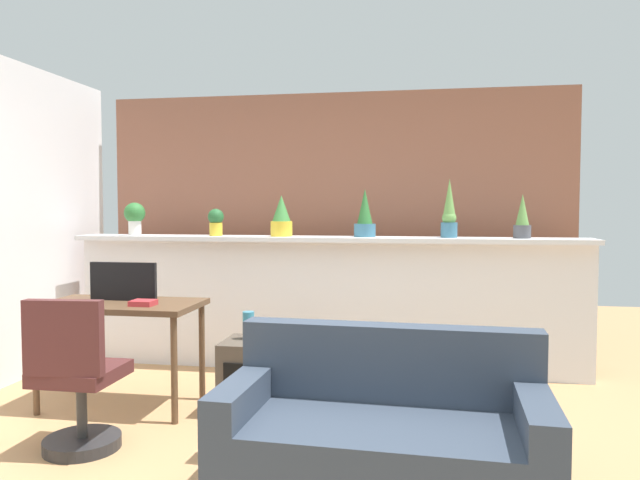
% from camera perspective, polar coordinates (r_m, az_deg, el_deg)
% --- Properties ---
extents(ground_plane, '(12.00, 12.00, 0.00)m').
position_cam_1_polar(ground_plane, '(3.49, -5.24, -20.82)').
color(ground_plane, tan).
extents(divider_wall, '(4.42, 0.16, 1.13)m').
position_cam_1_polar(divider_wall, '(5.22, 0.41, -6.29)').
color(divider_wall, silver).
rests_on(divider_wall, ground).
extents(plant_shelf, '(4.42, 0.38, 0.04)m').
position_cam_1_polar(plant_shelf, '(5.12, 0.34, 0.09)').
color(plant_shelf, silver).
rests_on(plant_shelf, divider_wall).
extents(brick_wall_behind, '(4.42, 0.10, 2.50)m').
position_cam_1_polar(brick_wall_behind, '(5.75, 1.37, 1.46)').
color(brick_wall_behind, '#935B47').
rests_on(brick_wall_behind, ground).
extents(potted_plant_0, '(0.19, 0.19, 0.30)m').
position_cam_1_polar(potted_plant_0, '(5.66, -17.25, 2.20)').
color(potted_plant_0, silver).
rests_on(potted_plant_0, plant_shelf).
extents(potted_plant_1, '(0.14, 0.14, 0.24)m').
position_cam_1_polar(potted_plant_1, '(5.34, -9.90, 1.78)').
color(potted_plant_1, gold).
rests_on(potted_plant_1, plant_shelf).
extents(potted_plant_2, '(0.19, 0.19, 0.36)m').
position_cam_1_polar(potted_plant_2, '(5.19, -3.70, 2.16)').
color(potted_plant_2, gold).
rests_on(potted_plant_2, plant_shelf).
extents(potted_plant_3, '(0.18, 0.18, 0.41)m').
position_cam_1_polar(potted_plant_3, '(5.10, 4.30, 2.24)').
color(potted_plant_3, '#386B84').
rests_on(potted_plant_3, plant_shelf).
extents(potted_plant_4, '(0.14, 0.14, 0.49)m').
position_cam_1_polar(potted_plant_4, '(5.08, 12.22, 2.54)').
color(potted_plant_4, '#386B84').
rests_on(potted_plant_4, plant_shelf).
extents(potted_plant_5, '(0.14, 0.14, 0.36)m').
position_cam_1_polar(potted_plant_5, '(5.13, 18.73, 1.92)').
color(potted_plant_5, '#4C4C51').
rests_on(potted_plant_5, plant_shelf).
extents(desk, '(1.10, 0.60, 0.75)m').
position_cam_1_polar(desk, '(4.47, -18.43, -6.71)').
color(desk, brown).
rests_on(desk, ground).
extents(tv_monitor, '(0.50, 0.04, 0.27)m').
position_cam_1_polar(tv_monitor, '(4.52, -18.24, -3.76)').
color(tv_monitor, black).
rests_on(tv_monitor, desk).
extents(office_chair, '(0.46, 0.46, 0.91)m').
position_cam_1_polar(office_chair, '(3.80, -22.20, -12.80)').
color(office_chair, '#262628').
rests_on(office_chair, ground).
extents(side_cube_shelf, '(0.40, 0.41, 0.50)m').
position_cam_1_polar(side_cube_shelf, '(4.26, -6.47, -12.79)').
color(side_cube_shelf, '#4C4238').
rests_on(side_cube_shelf, ground).
extents(vase_on_shelf, '(0.08, 0.08, 0.19)m').
position_cam_1_polar(vase_on_shelf, '(4.23, -6.84, -8.08)').
color(vase_on_shelf, teal).
rests_on(vase_on_shelf, side_cube_shelf).
extents(book_on_desk, '(0.16, 0.14, 0.04)m').
position_cam_1_polar(book_on_desk, '(4.26, -16.51, -5.77)').
color(book_on_desk, '#B22D33').
rests_on(book_on_desk, desk).
extents(couch, '(1.59, 0.83, 0.80)m').
position_cam_1_polar(couch, '(3.09, 6.05, -18.41)').
color(couch, '#333D4C').
rests_on(couch, ground).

